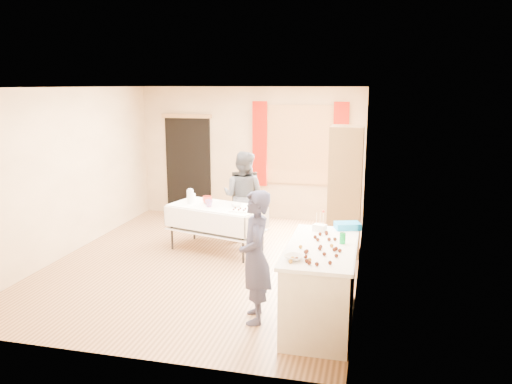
% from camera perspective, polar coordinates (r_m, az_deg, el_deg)
% --- Properties ---
extents(floor, '(4.50, 5.50, 0.02)m').
position_cam_1_polar(floor, '(7.68, -5.70, -8.05)').
color(floor, '#9E7047').
rests_on(floor, ground).
extents(ceiling, '(4.50, 5.50, 0.02)m').
position_cam_1_polar(ceiling, '(7.21, -6.15, 11.90)').
color(ceiling, white).
rests_on(ceiling, floor).
extents(wall_back, '(4.50, 0.02, 2.60)m').
position_cam_1_polar(wall_back, '(9.95, -0.69, 4.45)').
color(wall_back, tan).
rests_on(wall_back, floor).
extents(wall_front, '(4.50, 0.02, 2.60)m').
position_cam_1_polar(wall_front, '(4.88, -16.61, -4.24)').
color(wall_front, tan).
rests_on(wall_front, floor).
extents(wall_left, '(0.02, 5.50, 2.60)m').
position_cam_1_polar(wall_left, '(8.35, -20.75, 2.16)').
color(wall_left, tan).
rests_on(wall_left, floor).
extents(wall_right, '(0.02, 5.50, 2.60)m').
position_cam_1_polar(wall_right, '(6.93, 12.02, 0.79)').
color(wall_right, tan).
rests_on(wall_right, floor).
extents(window_frame, '(1.32, 0.06, 1.52)m').
position_cam_1_polar(window_frame, '(9.69, 5.02, 5.39)').
color(window_frame, olive).
rests_on(window_frame, wall_back).
extents(window_pane, '(1.20, 0.02, 1.40)m').
position_cam_1_polar(window_pane, '(9.68, 5.01, 5.38)').
color(window_pane, white).
rests_on(window_pane, wall_back).
extents(curtain_left, '(0.28, 0.06, 1.65)m').
position_cam_1_polar(curtain_left, '(9.78, 0.43, 5.50)').
color(curtain_left, '#9D0F03').
rests_on(curtain_left, wall_back).
extents(curtain_right, '(0.28, 0.06, 1.65)m').
position_cam_1_polar(curtain_right, '(9.56, 9.62, 5.18)').
color(curtain_right, '#9D0F03').
rests_on(curtain_right, wall_back).
extents(doorway, '(0.95, 0.04, 2.00)m').
position_cam_1_polar(doorway, '(10.35, -7.74, 2.97)').
color(doorway, black).
rests_on(doorway, floor).
extents(door_lintel, '(1.05, 0.06, 0.08)m').
position_cam_1_polar(door_lintel, '(10.21, -7.96, 8.60)').
color(door_lintel, olive).
rests_on(door_lintel, wall_back).
extents(cabinet, '(0.50, 0.60, 2.02)m').
position_cam_1_polar(cabinet, '(7.90, 10.15, 0.12)').
color(cabinet, brown).
rests_on(cabinet, floor).
extents(counter, '(0.76, 1.59, 0.91)m').
position_cam_1_polar(counter, '(5.70, 7.42, -10.46)').
color(counter, beige).
rests_on(counter, floor).
extents(party_table, '(1.66, 1.15, 0.75)m').
position_cam_1_polar(party_table, '(8.06, -4.51, -3.64)').
color(party_table, black).
rests_on(party_table, floor).
extents(chair, '(0.52, 0.52, 1.10)m').
position_cam_1_polar(chair, '(8.97, -1.39, -2.75)').
color(chair, black).
rests_on(chair, floor).
extents(girl, '(0.74, 0.64, 1.51)m').
position_cam_1_polar(girl, '(5.60, -0.09, -7.43)').
color(girl, '#252540').
rests_on(girl, floor).
extents(woman, '(0.95, 0.84, 1.55)m').
position_cam_1_polar(woman, '(8.49, -1.45, -0.50)').
color(woman, black).
rests_on(woman, floor).
extents(soda_can, '(0.08, 0.08, 0.12)m').
position_cam_1_polar(soda_can, '(5.62, 9.87, -5.24)').
color(soda_can, '#0A9233').
rests_on(soda_can, counter).
extents(mixing_bowl, '(0.33, 0.33, 0.05)m').
position_cam_1_polar(mixing_bowl, '(5.08, 4.39, -7.46)').
color(mixing_bowl, white).
rests_on(mixing_bowl, counter).
extents(foam_block, '(0.17, 0.14, 0.08)m').
position_cam_1_polar(foam_block, '(6.07, 7.29, -4.07)').
color(foam_block, white).
rests_on(foam_block, counter).
extents(blue_basket, '(0.35, 0.29, 0.08)m').
position_cam_1_polar(blue_basket, '(6.20, 10.42, -3.82)').
color(blue_basket, '#168BE1').
rests_on(blue_basket, counter).
extents(pitcher, '(0.14, 0.14, 0.22)m').
position_cam_1_polar(pitcher, '(8.14, -7.51, -0.54)').
color(pitcher, silver).
rests_on(pitcher, party_table).
extents(cup_red, '(0.17, 0.17, 0.12)m').
position_cam_1_polar(cup_red, '(8.11, -5.58, -0.90)').
color(cup_red, '#BA3421').
rests_on(cup_red, party_table).
extents(cup_rainbow, '(0.18, 0.18, 0.11)m').
position_cam_1_polar(cup_rainbow, '(7.89, -5.40, -1.29)').
color(cup_rainbow, red).
rests_on(cup_rainbow, party_table).
extents(small_bowl, '(0.18, 0.18, 0.05)m').
position_cam_1_polar(small_bowl, '(7.88, -2.27, -1.48)').
color(small_bowl, white).
rests_on(small_bowl, party_table).
extents(pastry_tray, '(0.30, 0.23, 0.02)m').
position_cam_1_polar(pastry_tray, '(7.60, -1.89, -2.14)').
color(pastry_tray, white).
rests_on(pastry_tray, party_table).
extents(bottle, '(0.07, 0.07, 0.15)m').
position_cam_1_polar(bottle, '(8.42, -7.23, -0.35)').
color(bottle, white).
rests_on(bottle, party_table).
extents(cake_balls, '(0.49, 1.13, 0.04)m').
position_cam_1_polar(cake_balls, '(5.35, 7.13, -6.52)').
color(cake_balls, '#3F2314').
rests_on(cake_balls, counter).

